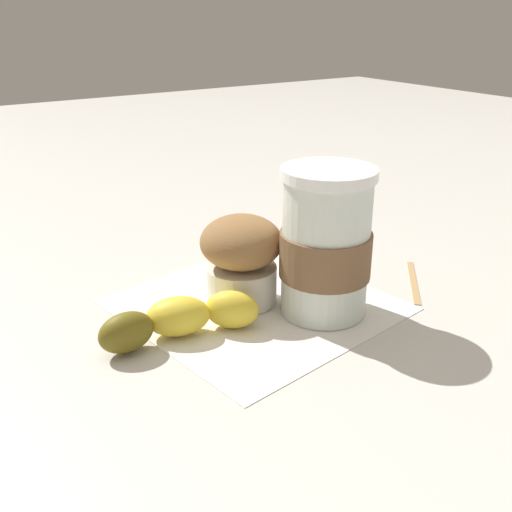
% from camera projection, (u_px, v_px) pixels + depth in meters
% --- Properties ---
extents(ground_plane, '(3.00, 3.00, 0.00)m').
position_uv_depth(ground_plane, '(256.00, 305.00, 0.61)').
color(ground_plane, beige).
extents(paper_napkin, '(0.27, 0.27, 0.00)m').
position_uv_depth(paper_napkin, '(256.00, 305.00, 0.61)').
color(paper_napkin, white).
rests_on(paper_napkin, ground_plane).
extents(coffee_cup, '(0.09, 0.09, 0.14)m').
position_uv_depth(coffee_cup, '(326.00, 245.00, 0.57)').
color(coffee_cup, silver).
rests_on(coffee_cup, paper_napkin).
extents(muffin, '(0.08, 0.08, 0.09)m').
position_uv_depth(muffin, '(241.00, 257.00, 0.60)').
color(muffin, white).
rests_on(muffin, paper_napkin).
extents(banana, '(0.15, 0.07, 0.04)m').
position_uv_depth(banana, '(180.00, 319.00, 0.54)').
color(banana, yellow).
rests_on(banana, paper_napkin).
extents(wooden_stirrer, '(0.08, 0.09, 0.00)m').
position_uv_depth(wooden_stirrer, '(414.00, 282.00, 0.66)').
color(wooden_stirrer, tan).
rests_on(wooden_stirrer, ground_plane).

